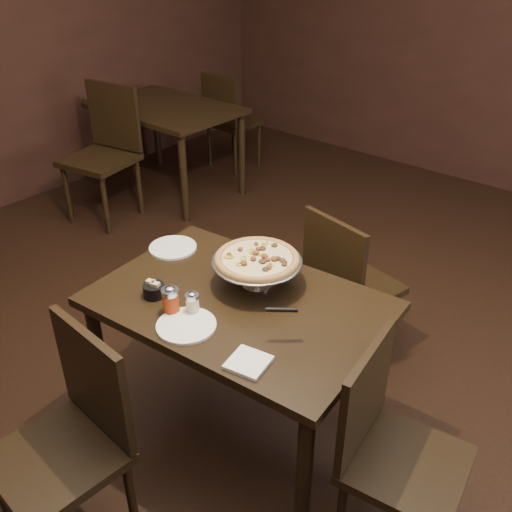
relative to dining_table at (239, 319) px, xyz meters
The scene contains 16 objects.
room 0.78m from the dining_table, ahead, with size 6.04×7.04×2.84m.
dining_table is the anchor object (origin of this frame).
background_table 2.77m from the dining_table, 143.75° to the left, with size 1.17×0.78×0.73m.
pizza_stand 0.26m from the dining_table, 95.79° to the left, with size 0.37×0.37×0.15m.
parmesan_shaker 0.24m from the dining_table, 114.27° to the right, with size 0.05×0.05×0.09m.
pepper_flake_shaker 0.31m from the dining_table, 122.40° to the right, with size 0.07×0.07×0.12m.
packet_caddy 0.36m from the dining_table, 144.97° to the right, with size 0.09×0.09×0.07m.
napkin_stack 0.40m from the dining_table, 43.44° to the right, with size 0.13×0.13×0.01m, color white.
plate_left 0.53m from the dining_table, 167.24° to the left, with size 0.22×0.22×0.01m, color white.
plate_near 0.28m from the dining_table, 97.80° to the right, with size 0.23×0.23×0.01m, color white.
serving_spatula 0.36m from the dining_table, 15.79° to the right, with size 0.15×0.15×0.02m.
chair_far 0.76m from the dining_table, 84.85° to the left, with size 0.46×0.46×0.84m.
chair_near 0.76m from the dining_table, 100.02° to the right, with size 0.44×0.44×0.87m.
chair_side 0.76m from the dining_table, ahead, with size 0.44×0.44×0.84m.
bg_chair_far 3.20m from the dining_table, 133.12° to the left, with size 0.41×0.41×0.87m.
bg_chair_near 2.45m from the dining_table, 155.52° to the left, with size 0.54×0.54×1.00m.
Camera 1 is at (1.28, -1.36, 2.03)m, focal length 40.00 mm.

